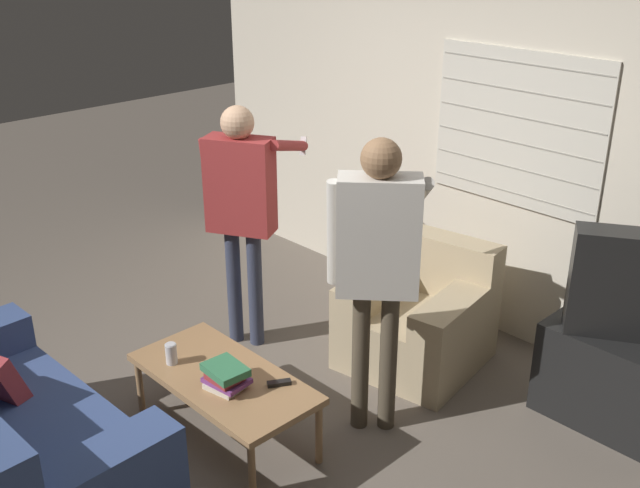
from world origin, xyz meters
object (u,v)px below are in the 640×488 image
object	(u,v)px
armchair_beige	(420,317)
book_stack	(225,376)
coffee_table	(224,381)
soda_can	(171,354)
tv	(637,285)
person_right_standing	(378,252)
person_left_standing	(241,197)
spare_remote	(279,383)
couch_blue	(6,447)

from	to	relation	value
armchair_beige	book_stack	size ratio (longest dim) A/B	3.85
coffee_table	soda_can	world-z (taller)	soda_can
armchair_beige	soda_can	size ratio (longest dim) A/B	7.56
coffee_table	tv	size ratio (longest dim) A/B	1.58
person_right_standing	book_stack	world-z (taller)	person_right_standing
person_left_standing	book_stack	world-z (taller)	person_left_standing
armchair_beige	coffee_table	world-z (taller)	armchair_beige
armchair_beige	tv	xyz separation A→B (m)	(1.24, 0.31, 0.57)
tv	spare_remote	bearing A→B (deg)	22.48
armchair_beige	person_left_standing	bearing A→B (deg)	25.51
couch_blue	coffee_table	xyz separation A→B (m)	(0.34, 1.09, 0.05)
coffee_table	tv	world-z (taller)	tv
couch_blue	person_left_standing	bearing A→B (deg)	100.92
armchair_beige	coffee_table	distance (m)	1.47
tv	spare_remote	distance (m)	2.04
book_stack	spare_remote	world-z (taller)	book_stack
coffee_table	book_stack	xyz separation A→B (m)	(0.11, -0.06, 0.11)
couch_blue	armchair_beige	bearing A→B (deg)	75.61
coffee_table	couch_blue	bearing A→B (deg)	-107.48
person_left_standing	soda_can	distance (m)	1.17
person_left_standing	tv	bearing A→B (deg)	-4.71
spare_remote	book_stack	bearing A→B (deg)	-98.15
person_right_standing	spare_remote	xyz separation A→B (m)	(-0.21, -0.54, -0.68)
coffee_table	person_right_standing	world-z (taller)	person_right_standing
tv	book_stack	size ratio (longest dim) A/B	2.89
couch_blue	spare_remote	xyz separation A→B (m)	(0.63, 1.25, 0.10)
tv	spare_remote	size ratio (longest dim) A/B	5.41
coffee_table	soda_can	distance (m)	0.34
person_left_standing	armchair_beige	bearing A→B (deg)	5.92
soda_can	spare_remote	world-z (taller)	soda_can
tv	soda_can	size ratio (longest dim) A/B	5.68
armchair_beige	tv	world-z (taller)	tv
book_stack	person_left_standing	bearing A→B (deg)	136.32
person_left_standing	spare_remote	xyz separation A→B (m)	(1.05, -0.61, -0.64)
couch_blue	tv	bearing A→B (deg)	55.85
couch_blue	book_stack	distance (m)	1.13
coffee_table	spare_remote	bearing A→B (deg)	29.16
spare_remote	couch_blue	bearing A→B (deg)	-86.24
armchair_beige	book_stack	distance (m)	1.53
coffee_table	person_left_standing	size ratio (longest dim) A/B	0.67
book_stack	armchair_beige	bearing A→B (deg)	85.66
person_left_standing	spare_remote	world-z (taller)	person_left_standing
couch_blue	person_right_standing	xyz separation A→B (m)	(0.84, 1.78, 0.78)
spare_remote	person_left_standing	bearing A→B (deg)	-179.53
coffee_table	person_right_standing	bearing A→B (deg)	54.54
armchair_beige	book_stack	xyz separation A→B (m)	(-0.11, -1.51, 0.17)
spare_remote	soda_can	bearing A→B (deg)	-122.75
couch_blue	tv	distance (m)	3.42
couch_blue	coffee_table	bearing A→B (deg)	70.69
book_stack	spare_remote	size ratio (longest dim) A/B	1.87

